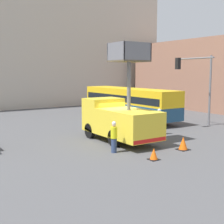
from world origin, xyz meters
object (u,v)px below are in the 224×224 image
at_px(road_worker_directing, 159,122).
at_px(traffic_cone_near_truck, 154,154).
at_px(utility_truck, 119,118).
at_px(traffic_cone_mid_road, 183,144).
at_px(road_worker_near_truck, 114,137).
at_px(city_bus, 129,101).
at_px(traffic_light_pole, 199,78).

xyz_separation_m(road_worker_directing, traffic_cone_near_truck, (-4.73, -4.85, -0.69)).
bearing_deg(road_worker_directing, utility_truck, 118.30).
distance_m(road_worker_directing, traffic_cone_near_truck, 6.81).
height_order(traffic_cone_near_truck, traffic_cone_mid_road, traffic_cone_mid_road).
height_order(road_worker_near_truck, road_worker_directing, road_worker_directing).
bearing_deg(city_bus, road_worker_directing, 178.54).
bearing_deg(utility_truck, road_worker_near_truck, -130.45).
height_order(utility_truck, road_worker_near_truck, utility_truck).
xyz_separation_m(traffic_light_pole, traffic_cone_mid_road, (-6.85, -4.90, -3.74)).
relative_size(city_bus, traffic_cone_near_truck, 19.43).
distance_m(city_bus, traffic_light_pole, 7.47).
distance_m(utility_truck, traffic_cone_near_truck, 4.94).
relative_size(city_bus, road_worker_near_truck, 6.69).
xyz_separation_m(road_worker_near_truck, traffic_cone_mid_road, (3.79, -1.74, -0.54)).
height_order(road_worker_near_truck, traffic_cone_near_truck, road_worker_near_truck).
bearing_deg(traffic_cone_near_truck, traffic_cone_mid_road, 12.81).
xyz_separation_m(utility_truck, traffic_light_pole, (8.71, 0.89, 2.56)).
relative_size(utility_truck, traffic_cone_near_truck, 10.18).
xyz_separation_m(city_bus, traffic_light_pole, (2.19, -6.76, 2.30)).
distance_m(traffic_cone_near_truck, traffic_cone_mid_road, 2.94).
relative_size(utility_truck, city_bus, 0.52).
relative_size(road_worker_near_truck, traffic_cone_mid_road, 2.33).
bearing_deg(utility_truck, traffic_cone_near_truck, -102.26).
bearing_deg(traffic_cone_mid_road, traffic_light_pole, 35.59).
xyz_separation_m(city_bus, traffic_cone_near_truck, (-7.53, -12.31, -1.51)).
bearing_deg(utility_truck, traffic_cone_mid_road, -65.19).
xyz_separation_m(traffic_cone_near_truck, traffic_cone_mid_road, (2.87, 0.65, 0.08)).
relative_size(traffic_light_pole, road_worker_near_truck, 3.30).
xyz_separation_m(utility_truck, road_worker_directing, (3.72, 0.18, -0.57)).
bearing_deg(city_bus, road_worker_near_truck, 158.65).
relative_size(road_worker_near_truck, road_worker_directing, 0.94).
distance_m(road_worker_near_truck, traffic_cone_mid_road, 4.21).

